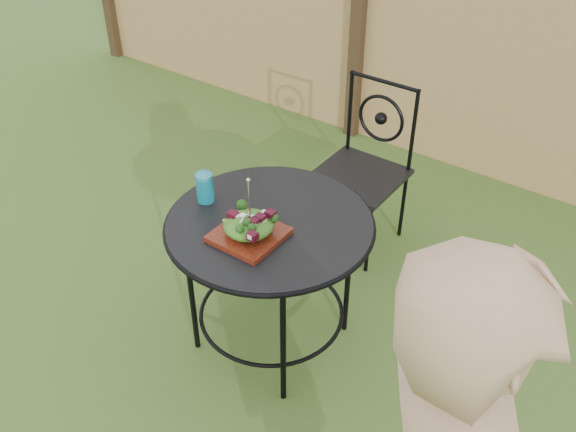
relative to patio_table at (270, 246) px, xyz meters
The scene contains 8 objects.
ground 0.80m from the patio_table, 13.68° to the right, with size 60.00×60.00×0.00m, color #264315.
fence 2.16m from the patio_table, 75.42° to the left, with size 8.00×0.12×1.90m.
patio_table is the anchor object (origin of this frame).
patio_chair 0.97m from the patio_table, 94.49° to the left, with size 0.46×0.46×0.95m.
salad_plate 0.20m from the patio_table, 91.80° to the right, with size 0.27×0.27×0.02m, color #3D0B08.
salad 0.24m from the patio_table, 91.80° to the right, with size 0.21×0.21×0.08m, color #235614.
fork 0.36m from the patio_table, 87.63° to the right, with size 0.01×0.01×0.18m, color silver.
drinking_glass 0.39m from the patio_table, behind, with size 0.08×0.08×0.14m, color #0C7F95.
Camera 1 is at (0.83, -1.62, 2.39)m, focal length 40.00 mm.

